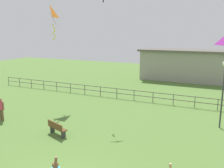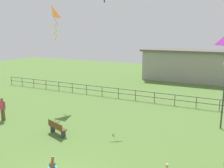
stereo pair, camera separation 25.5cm
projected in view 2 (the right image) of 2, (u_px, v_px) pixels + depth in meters
park_bench at (57, 127)px, 14.88m from camera, size 1.55×0.89×0.85m
person_1 at (2, 107)px, 17.24m from camera, size 0.49×0.31×1.68m
kite_0 at (51, 13)px, 19.54m from camera, size 0.91×1.03×2.78m
waterfront_railing at (153, 96)px, 21.76m from camera, size 36.03×0.06×0.95m
pavilion_building at (197, 66)px, 31.06m from camera, size 14.05×4.68×4.00m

